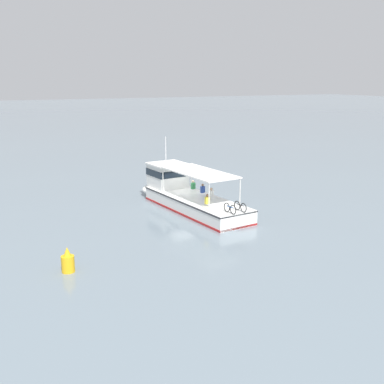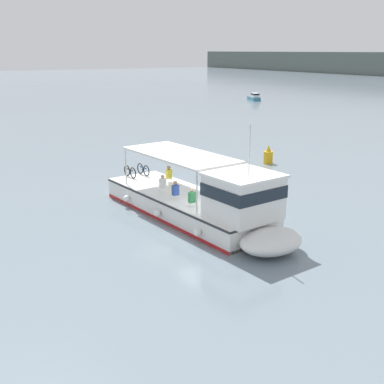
% 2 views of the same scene
% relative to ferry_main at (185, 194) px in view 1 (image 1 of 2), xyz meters
% --- Properties ---
extents(ground_plane, '(400.00, 400.00, 0.00)m').
position_rel_ferry_main_xyz_m(ground_plane, '(0.65, -0.18, -1.02)').
color(ground_plane, slate).
extents(ferry_main, '(13.02, 4.53, 5.32)m').
position_rel_ferry_main_xyz_m(ferry_main, '(0.00, 0.00, 0.00)').
color(ferry_main, white).
rests_on(ferry_main, ground).
extents(channel_buoy, '(0.70, 0.70, 1.40)m').
position_rel_ferry_main_xyz_m(channel_buoy, '(-9.07, 11.28, -0.45)').
color(channel_buoy, gold).
rests_on(channel_buoy, ground).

